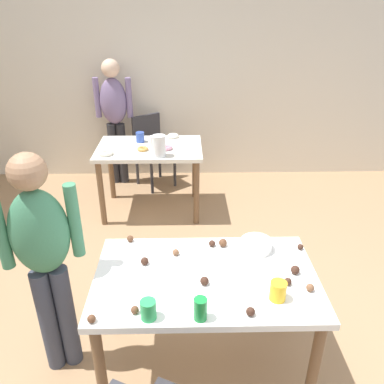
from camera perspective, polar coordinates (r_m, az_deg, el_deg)
name	(u,v)px	position (r m, az deg, el deg)	size (l,w,h in m)	color
ground_plane	(215,370)	(2.79, 3.30, -24.47)	(6.40, 6.40, 0.00)	#9E7A56
wall_back	(199,74)	(5.02, 0.96, 16.75)	(6.40, 0.10, 2.60)	beige
dining_table_near	(206,289)	(2.34, 1.98, -13.91)	(1.27, 0.77, 0.75)	white
dining_table_far	(150,157)	(4.19, -6.15, 5.14)	(1.09, 0.73, 0.75)	silver
chair_far_table	(152,146)	(4.91, -5.90, 6.63)	(0.56, 0.56, 0.87)	#2D2D33
person_girl_near	(44,252)	(2.38, -20.77, -8.14)	(0.45, 0.28, 1.48)	#383D4C
person_adult_far	(114,112)	(4.88, -11.23, 11.35)	(0.45, 0.21, 1.53)	#28282D
mixing_bowl	(256,245)	(2.50, 9.32, -7.60)	(0.20, 0.20, 0.06)	white
soda_can	(200,309)	(1.99, 1.23, -16.65)	(0.07, 0.07, 0.12)	#198438
fork_near	(111,279)	(2.29, -11.71, -12.30)	(0.17, 0.02, 0.01)	silver
cup_near_0	(148,310)	(2.01, -6.37, -16.66)	(0.08, 0.08, 0.10)	green
cup_near_1	(278,291)	(2.14, 12.40, -13.86)	(0.09, 0.09, 0.11)	yellow
cake_ball_0	(223,243)	(2.50, 4.51, -7.36)	(0.05, 0.05, 0.05)	brown
cake_ball_1	(288,282)	(2.26, 13.77, -12.54)	(0.04, 0.04, 0.04)	#3D2319
cake_ball_2	(295,270)	(2.35, 14.79, -10.90)	(0.05, 0.05, 0.05)	#3D2319
cake_ball_3	(310,288)	(2.25, 16.81, -13.17)	(0.04, 0.04, 0.04)	brown
cake_ball_4	(176,252)	(2.42, -2.37, -8.76)	(0.04, 0.04, 0.04)	brown
cake_ball_5	(300,247)	(2.56, 15.49, -7.69)	(0.04, 0.04, 0.04)	#3D2319
cake_ball_6	(135,310)	(2.06, -8.31, -16.62)	(0.04, 0.04, 0.04)	brown
cake_ball_7	(204,281)	(2.20, 1.83, -12.80)	(0.05, 0.05, 0.05)	#3D2319
cake_ball_8	(145,261)	(2.36, -6.90, -9.95)	(0.05, 0.05, 0.05)	#3D2319
cake_ball_9	(251,312)	(2.05, 8.51, -16.84)	(0.05, 0.05, 0.05)	#3D2319
cake_ball_10	(130,239)	(2.57, -8.98, -6.72)	(0.04, 0.04, 0.04)	brown
cake_ball_11	(212,243)	(2.50, 2.93, -7.48)	(0.04, 0.04, 0.04)	#3D2319
cake_ball_12	(91,319)	(2.06, -14.42, -17.43)	(0.04, 0.04, 0.04)	brown
pitcher_far	(159,146)	(3.86, -4.81, 6.69)	(0.13, 0.13, 0.21)	white
cup_far_0	(152,141)	(4.17, -5.81, 7.38)	(0.08, 0.08, 0.10)	white
cup_far_1	(140,137)	(4.29, -7.56, 7.92)	(0.09, 0.09, 0.11)	#3351B2
donut_far_0	(173,136)	(4.41, -2.78, 8.16)	(0.13, 0.13, 0.04)	white
donut_far_1	(106,153)	(4.00, -12.41, 5.57)	(0.14, 0.14, 0.04)	white
donut_far_2	(143,149)	(4.06, -7.19, 6.25)	(0.11, 0.11, 0.03)	gold
donut_far_3	(166,147)	(4.06, -3.83, 6.48)	(0.14, 0.14, 0.04)	pink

